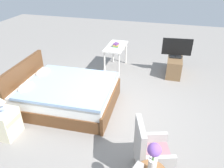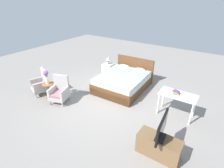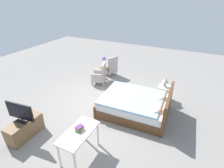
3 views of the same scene
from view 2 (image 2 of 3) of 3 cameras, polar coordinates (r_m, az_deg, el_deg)
ground_plane at (r=6.01m, az=-1.49°, el=-5.88°), size 16.00×16.00×0.00m
bed at (r=6.76m, az=3.83°, el=1.02°), size 1.70×2.17×0.96m
armchair_by_window_left at (r=6.84m, az=-22.14°, el=-0.01°), size 0.69×0.69×0.92m
armchair_by_window_right at (r=6.11m, az=-16.72°, el=-2.44°), size 0.68×0.68×0.92m
side_table at (r=6.45m, az=-19.97°, el=-1.51°), size 0.40×0.40×0.57m
flower_vase at (r=6.23m, az=-20.70°, el=2.54°), size 0.17×0.17×0.48m
nightstand at (r=7.84m, az=-1.25°, el=4.71°), size 0.44×0.41×0.54m
table_lamp at (r=7.67m, az=-1.28°, el=8.05°), size 0.22×0.22×0.33m
tv_stand at (r=4.28m, az=14.99°, el=-19.07°), size 0.96×0.40×0.51m
tv_flatscreen at (r=3.92m, az=15.98°, el=-13.62°), size 0.23×0.80×0.55m
vanity_desk at (r=5.42m, az=20.65°, el=-4.14°), size 1.04×0.52×0.73m
book_stack at (r=5.34m, az=20.18°, el=-2.58°), size 0.20×0.18×0.10m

